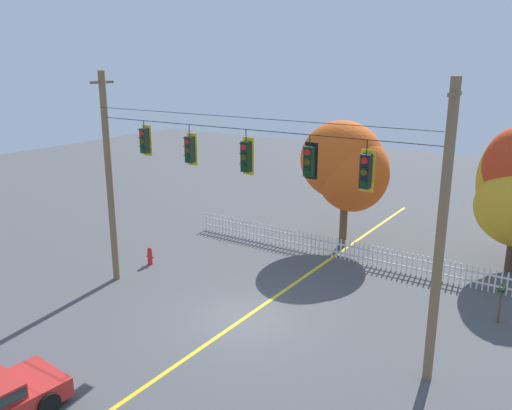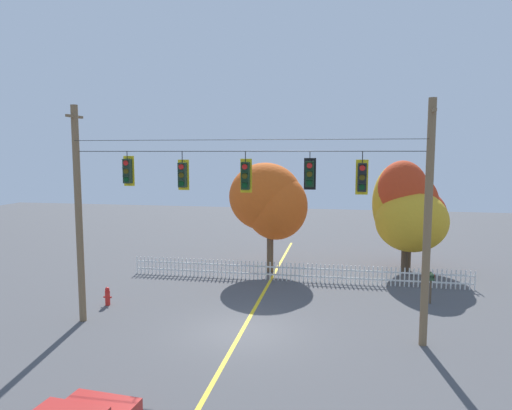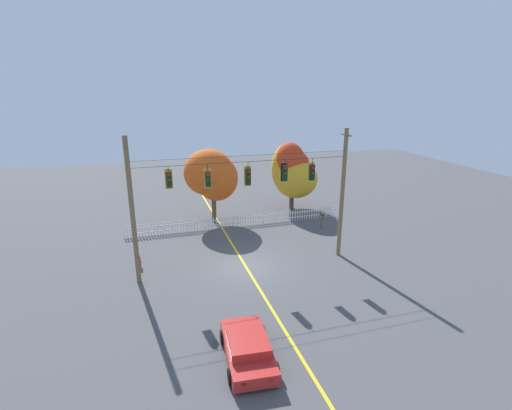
# 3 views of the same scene
# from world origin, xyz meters

# --- Properties ---
(ground) EXTENTS (80.00, 80.00, 0.00)m
(ground) POSITION_xyz_m (0.00, 0.00, 0.00)
(ground) COLOR #4C4C4F
(lane_centerline_stripe) EXTENTS (0.16, 36.00, 0.01)m
(lane_centerline_stripe) POSITION_xyz_m (0.00, 0.00, 0.00)
(lane_centerline_stripe) COLOR gold
(lane_centerline_stripe) RESTS_ON ground
(signal_support_span) EXTENTS (13.57, 1.10, 8.71)m
(signal_support_span) POSITION_xyz_m (0.00, -0.00, 4.44)
(signal_support_span) COLOR brown
(signal_support_span) RESTS_ON ground
(traffic_signal_southbound_primary) EXTENTS (0.43, 0.38, 1.35)m
(traffic_signal_southbound_primary) POSITION_xyz_m (-4.49, 0.01, 6.15)
(traffic_signal_southbound_primary) COLOR black
(traffic_signal_eastbound_side) EXTENTS (0.43, 0.38, 1.47)m
(traffic_signal_eastbound_side) POSITION_xyz_m (-2.27, 0.01, 6.02)
(traffic_signal_eastbound_side) COLOR black
(traffic_signal_westbound_side) EXTENTS (0.43, 0.38, 1.53)m
(traffic_signal_westbound_side) POSITION_xyz_m (0.17, 0.01, 6.01)
(traffic_signal_westbound_side) COLOR black
(traffic_signal_northbound_primary) EXTENTS (0.43, 0.38, 1.39)m
(traffic_signal_northbound_primary) POSITION_xyz_m (2.54, 0.01, 6.09)
(traffic_signal_northbound_primary) COLOR black
(traffic_signal_northbound_secondary) EXTENTS (0.43, 0.38, 1.54)m
(traffic_signal_northbound_secondary) POSITION_xyz_m (4.38, 0.01, 5.99)
(traffic_signal_northbound_secondary) COLOR black
(white_picket_fence) EXTENTS (18.09, 0.06, 0.99)m
(white_picket_fence) POSITION_xyz_m (1.32, 7.46, 0.50)
(white_picket_fence) COLOR white
(white_picket_fence) RESTS_ON ground
(autumn_maple_near_fence) EXTENTS (4.54, 3.63, 6.29)m
(autumn_maple_near_fence) POSITION_xyz_m (-0.34, 9.37, 4.10)
(autumn_maple_near_fence) COLOR brown
(autumn_maple_near_fence) RESTS_ON ground
(autumn_maple_mid) EXTENTS (4.12, 3.76, 6.32)m
(autumn_maple_mid) POSITION_xyz_m (7.27, 10.27, 3.46)
(autumn_maple_mid) COLOR #473828
(autumn_maple_mid) RESTS_ON ground
(autumn_oak_far_east) EXTENTS (4.15, 3.94, 6.41)m
(autumn_oak_far_east) POSITION_xyz_m (7.46, 10.89, 3.75)
(autumn_oak_far_east) COLOR brown
(autumn_oak_far_east) RESTS_ON ground
(fire_hydrant) EXTENTS (0.38, 0.22, 0.83)m
(fire_hydrant) POSITION_xyz_m (-6.62, 2.00, 0.41)
(fire_hydrant) COLOR red
(fire_hydrant) RESTS_ON ground
(roadside_mailbox) EXTENTS (0.25, 0.44, 1.43)m
(roadside_mailbox) POSITION_xyz_m (7.76, 4.90, 1.16)
(roadside_mailbox) COLOR brown
(roadside_mailbox) RESTS_ON ground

